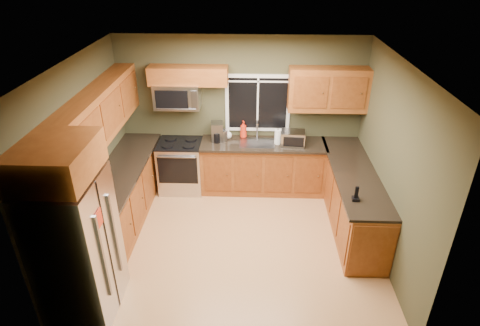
# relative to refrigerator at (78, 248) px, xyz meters

# --- Properties ---
(floor) EXTENTS (4.20, 4.20, 0.00)m
(floor) POSITION_rel_refrigerator_xyz_m (1.74, 1.30, -0.90)
(floor) COLOR tan
(floor) RESTS_ON ground
(ceiling) EXTENTS (4.20, 4.20, 0.00)m
(ceiling) POSITION_rel_refrigerator_xyz_m (1.74, 1.30, 1.80)
(ceiling) COLOR white
(ceiling) RESTS_ON back_wall
(back_wall) EXTENTS (4.20, 0.00, 4.20)m
(back_wall) POSITION_rel_refrigerator_xyz_m (1.74, 3.10, 0.45)
(back_wall) COLOR #3E3D26
(back_wall) RESTS_ON ground
(front_wall) EXTENTS (4.20, 0.00, 4.20)m
(front_wall) POSITION_rel_refrigerator_xyz_m (1.74, -0.50, 0.45)
(front_wall) COLOR #3E3D26
(front_wall) RESTS_ON ground
(left_wall) EXTENTS (0.00, 3.60, 3.60)m
(left_wall) POSITION_rel_refrigerator_xyz_m (-0.36, 1.30, 0.45)
(left_wall) COLOR #3E3D26
(left_wall) RESTS_ON ground
(right_wall) EXTENTS (0.00, 3.60, 3.60)m
(right_wall) POSITION_rel_refrigerator_xyz_m (3.84, 1.30, 0.45)
(right_wall) COLOR #3E3D26
(right_wall) RESTS_ON ground
(window) EXTENTS (1.12, 0.03, 1.02)m
(window) POSITION_rel_refrigerator_xyz_m (2.04, 3.08, 0.65)
(window) COLOR white
(window) RESTS_ON back_wall
(base_cabinets_left) EXTENTS (0.60, 2.65, 0.90)m
(base_cabinets_left) POSITION_rel_refrigerator_xyz_m (-0.06, 1.78, -0.45)
(base_cabinets_left) COLOR brown
(base_cabinets_left) RESTS_ON ground
(countertop_left) EXTENTS (0.65, 2.65, 0.04)m
(countertop_left) POSITION_rel_refrigerator_xyz_m (-0.04, 1.78, 0.02)
(countertop_left) COLOR black
(countertop_left) RESTS_ON base_cabinets_left
(base_cabinets_back) EXTENTS (2.17, 0.60, 0.90)m
(base_cabinets_back) POSITION_rel_refrigerator_xyz_m (2.15, 2.80, -0.45)
(base_cabinets_back) COLOR brown
(base_cabinets_back) RESTS_ON ground
(countertop_back) EXTENTS (2.17, 0.65, 0.04)m
(countertop_back) POSITION_rel_refrigerator_xyz_m (2.15, 2.78, 0.02)
(countertop_back) COLOR black
(countertop_back) RESTS_ON base_cabinets_back
(base_cabinets_peninsula) EXTENTS (0.60, 2.52, 0.90)m
(base_cabinets_peninsula) POSITION_rel_refrigerator_xyz_m (3.54, 1.84, -0.45)
(base_cabinets_peninsula) COLOR brown
(base_cabinets_peninsula) RESTS_ON ground
(countertop_peninsula) EXTENTS (0.65, 2.50, 0.04)m
(countertop_peninsula) POSITION_rel_refrigerator_xyz_m (3.51, 1.85, 0.02)
(countertop_peninsula) COLOR black
(countertop_peninsula) RESTS_ON base_cabinets_peninsula
(upper_cabinets_left) EXTENTS (0.33, 2.65, 0.72)m
(upper_cabinets_left) POSITION_rel_refrigerator_xyz_m (-0.20, 1.78, 0.96)
(upper_cabinets_left) COLOR brown
(upper_cabinets_left) RESTS_ON left_wall
(upper_cabinets_back_left) EXTENTS (1.30, 0.33, 0.30)m
(upper_cabinets_back_left) POSITION_rel_refrigerator_xyz_m (0.89, 2.94, 1.17)
(upper_cabinets_back_left) COLOR brown
(upper_cabinets_back_left) RESTS_ON back_wall
(upper_cabinets_back_right) EXTENTS (1.30, 0.33, 0.72)m
(upper_cabinets_back_right) POSITION_rel_refrigerator_xyz_m (3.19, 2.94, 0.96)
(upper_cabinets_back_right) COLOR brown
(upper_cabinets_back_right) RESTS_ON back_wall
(upper_cabinet_over_fridge) EXTENTS (0.72, 0.90, 0.38)m
(upper_cabinet_over_fridge) POSITION_rel_refrigerator_xyz_m (-0.00, 0.00, 1.13)
(upper_cabinet_over_fridge) COLOR brown
(upper_cabinet_over_fridge) RESTS_ON left_wall
(refrigerator) EXTENTS (0.74, 0.90, 1.80)m
(refrigerator) POSITION_rel_refrigerator_xyz_m (0.00, 0.00, 0.00)
(refrigerator) COLOR #B7B7BC
(refrigerator) RESTS_ON ground
(range) EXTENTS (0.76, 0.69, 0.94)m
(range) POSITION_rel_refrigerator_xyz_m (0.69, 2.77, -0.43)
(range) COLOR #B7B7BC
(range) RESTS_ON ground
(microwave) EXTENTS (0.76, 0.41, 0.42)m
(microwave) POSITION_rel_refrigerator_xyz_m (0.69, 2.91, 0.83)
(microwave) COLOR #B7B7BC
(microwave) RESTS_ON back_wall
(sink) EXTENTS (0.60, 0.42, 0.36)m
(sink) POSITION_rel_refrigerator_xyz_m (2.04, 2.79, 0.05)
(sink) COLOR slate
(sink) RESTS_ON countertop_back
(toaster_oven) EXTENTS (0.42, 0.34, 0.25)m
(toaster_oven) POSITION_rel_refrigerator_xyz_m (2.65, 2.73, 0.16)
(toaster_oven) COLOR #B7B7BC
(toaster_oven) RESTS_ON countertop_back
(coffee_maker) EXTENTS (0.22, 0.28, 0.33)m
(coffee_maker) POSITION_rel_refrigerator_xyz_m (1.34, 2.86, 0.19)
(coffee_maker) COLOR slate
(coffee_maker) RESTS_ON countertop_back
(kettle) EXTENTS (0.14, 0.14, 0.24)m
(kettle) POSITION_rel_refrigerator_xyz_m (1.46, 2.85, 0.15)
(kettle) COLOR #B7B7BC
(kettle) RESTS_ON countertop_back
(paper_towel_roll) EXTENTS (0.12, 0.12, 0.28)m
(paper_towel_roll) POSITION_rel_refrigerator_xyz_m (2.39, 2.77, 0.17)
(paper_towel_roll) COLOR white
(paper_towel_roll) RESTS_ON countertop_back
(soap_bottle_a) EXTENTS (0.15, 0.15, 0.31)m
(soap_bottle_a) POSITION_rel_refrigerator_xyz_m (1.80, 3.00, 0.20)
(soap_bottle_a) COLOR red
(soap_bottle_a) RESTS_ON countertop_back
(soap_bottle_c) EXTENTS (0.14, 0.14, 0.17)m
(soap_bottle_c) POSITION_rel_refrigerator_xyz_m (1.53, 2.95, 0.13)
(soap_bottle_c) COLOR white
(soap_bottle_c) RESTS_ON countertop_back
(cordless_phone) EXTENTS (0.10, 0.10, 0.21)m
(cordless_phone) POSITION_rel_refrigerator_xyz_m (3.36, 1.05, 0.10)
(cordless_phone) COLOR black
(cordless_phone) RESTS_ON countertop_peninsula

